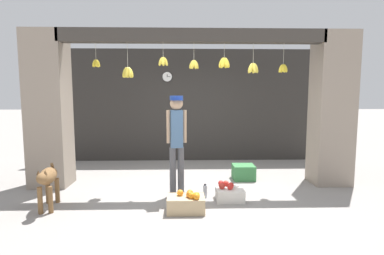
{
  "coord_description": "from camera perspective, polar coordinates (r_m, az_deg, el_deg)",
  "views": [
    {
      "loc": [
        -0.16,
        -5.42,
        1.75
      ],
      "look_at": [
        0.0,
        0.36,
        1.11
      ],
      "focal_mm": 28.0,
      "sensor_mm": 36.0,
      "label": 1
    }
  ],
  "objects": [
    {
      "name": "shop_pillar_left",
      "position": [
        6.27,
        -25.62,
        3.04
      ],
      "size": [
        0.7,
        0.6,
        2.92
      ],
      "primitive_type": "cube",
      "color": "gray",
      "rests_on": "ground_plane"
    },
    {
      "name": "shopkeeper",
      "position": [
        5.1,
        -2.94,
        -1.77
      ],
      "size": [
        0.34,
        0.29,
        1.73
      ],
      "rotation": [
        0.0,
        0.0,
        3.28
      ],
      "color": "#56565B",
      "rests_on": "ground_plane"
    },
    {
      "name": "wall_clock",
      "position": [
        7.86,
        -4.74,
        9.61
      ],
      "size": [
        0.26,
        0.03,
        0.26
      ],
      "color": "black"
    },
    {
      "name": "water_bottle",
      "position": [
        5.21,
        2.51,
        -12.03
      ],
      "size": [
        0.07,
        0.07,
        0.24
      ],
      "color": "silver",
      "rests_on": "ground_plane"
    },
    {
      "name": "ground_plane",
      "position": [
        5.69,
        0.1,
        -11.57
      ],
      "size": [
        60.0,
        60.0,
        0.0
      ],
      "primitive_type": "plane",
      "color": "gray"
    },
    {
      "name": "fruit_crate_oranges",
      "position": [
        4.61,
        -1.08,
        -14.19
      ],
      "size": [
        0.56,
        0.37,
        0.32
      ],
      "color": "tan",
      "rests_on": "ground_plane"
    },
    {
      "name": "fruit_crate_apples",
      "position": [
        5.12,
        7.07,
        -12.28
      ],
      "size": [
        0.45,
        0.41,
        0.29
      ],
      "color": "silver",
      "rests_on": "ground_plane"
    },
    {
      "name": "shop_back_wall",
      "position": [
        7.91,
        -0.42,
        4.21
      ],
      "size": [
        6.72,
        0.12,
        2.92
      ],
      "primitive_type": "cube",
      "color": "#2D2B28",
      "rests_on": "ground_plane"
    },
    {
      "name": "shop_pillar_right",
      "position": [
        6.4,
        25.08,
        3.12
      ],
      "size": [
        0.7,
        0.6,
        2.92
      ],
      "primitive_type": "cube",
      "color": "gray",
      "rests_on": "ground_plane"
    },
    {
      "name": "dog",
      "position": [
        5.12,
        -25.79,
        -8.88
      ],
      "size": [
        0.34,
        0.85,
        0.68
      ],
      "rotation": [
        0.0,
        0.0,
        -1.39
      ],
      "color": "brown",
      "rests_on": "ground_plane"
    },
    {
      "name": "storefront_awning",
      "position": [
        5.63,
        0.13,
        16.47
      ],
      "size": [
        4.82,
        0.27,
        0.88
      ],
      "color": "#3D3833"
    },
    {
      "name": "produce_box_green",
      "position": [
        6.34,
        9.77,
        -8.37
      ],
      "size": [
        0.44,
        0.41,
        0.3
      ],
      "primitive_type": "cube",
      "color": "#387A42",
      "rests_on": "ground_plane"
    }
  ]
}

